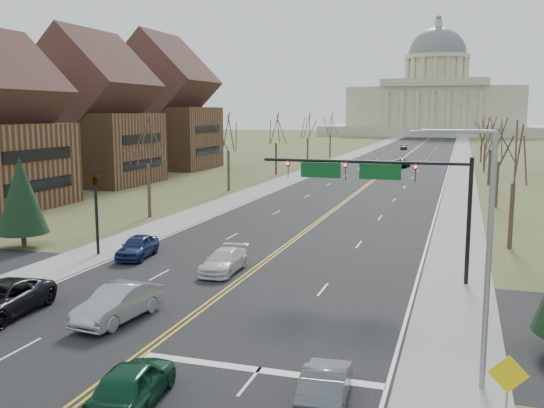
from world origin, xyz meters
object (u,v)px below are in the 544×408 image
Objects in this scene: car_nb_inner_lead at (132,383)px; car_far_nb at (401,163)px; warn_sign at (508,384)px; signal_left at (96,201)px; car_sb_outer_lead at (1,300)px; car_nb_outer_lead at (325,385)px; street_light at (481,243)px; car_sb_outer_second at (137,247)px; car_sb_inner_second at (224,261)px; car_sb_inner_lead at (118,303)px; car_far_sb at (404,147)px; signal_mast at (379,180)px.

car_nb_inner_lead is 0.81× the size of car_far_nb.
warn_sign reaches higher than car_far_nb.
car_far_nb is (13.16, 74.15, -2.92)m from signal_left.
car_far_nb is (10.34, 86.54, -0.03)m from car_sb_outer_lead.
street_light is at bearing -153.57° from car_nb_outer_lead.
car_sb_outer_second is (-21.20, 13.52, -4.46)m from street_light.
signal_left is 1.36× the size of car_sb_outer_second.
car_sb_inner_second is 75.92m from car_far_nb.
car_sb_inner_lead reaches higher than car_far_sb.
signal_left is 22.95m from car_nb_inner_lead.
car_sb_inner_lead is 1.14× the size of car_far_sb.
car_far_nb is at bearing 94.46° from signal_mast.
car_nb_outer_lead is at bearing -88.11° from signal_mast.
street_light is 3.17× the size of warn_sign.
car_sb_outer_lead is 1.24× the size of car_sb_inner_second.
car_sb_outer_second is (-21.96, 17.53, -1.25)m from warn_sign.
street_light is 2.01× the size of car_nb_inner_lead.
car_sb_outer_lead reaches higher than car_far_sb.
signal_mast reaches higher than car_far_sb.
signal_left is at bearing -98.42° from car_far_sb.
car_sb_inner_lead is at bearing 159.17° from warn_sign.
car_far_nb is (4.69, 85.38, -0.05)m from car_sb_inner_lead.
car_nb_outer_lead is at bearing -148.55° from street_light.
street_light is (24.24, -13.50, 1.51)m from signal_left.
signal_mast is at bearing -93.13° from car_nb_outer_lead.
car_sb_inner_second is 0.84× the size of car_far_nb.
car_sb_outer_lead is 138.76m from car_far_sb.
car_nb_inner_lead is 21.13m from car_sb_outer_second.
signal_left is 1.33× the size of car_nb_inner_lead.
car_sb_outer_second is at bearing 164.72° from car_sb_inner_second.
signal_left reaches higher than car_sb_outer_second.
car_sb_outer_second is at bearing -97.04° from car_far_sb.
signal_left is at bearing 144.98° from warn_sign.
car_sb_inner_second is (7.12, 10.68, -0.13)m from car_sb_outer_lead.
warn_sign is at bearing -46.27° from car_sb_outer_second.
car_sb_outer_second is 0.79× the size of car_far_nb.
car_sb_inner_lead is (-16.53, 6.29, -1.18)m from warn_sign.
signal_mast is 2.68× the size of car_nb_inner_lead.
car_nb_inner_lead reaches higher than car_nb_outer_lead.
car_sb_outer_lead reaches higher than car_nb_inner_lead.
warn_sign is at bearing -14.48° from car_sb_inner_lead.
car_sb_outer_second is at bearing -49.97° from car_nb_outer_lead.
car_sb_outer_lead is (2.82, -12.39, -2.89)m from signal_left.
car_sb_outer_lead is at bearing -77.17° from signal_left.
car_far_nb is (-5.78, 74.15, -4.97)m from signal_mast.
warn_sign is 0.51× the size of car_far_nb.
car_sb_outer_lead is 12.84m from car_sb_inner_second.
car_far_nb is at bearing 79.94° from signal_left.
car_nb_outer_lead is (19.49, -16.41, -3.02)m from signal_left.
signal_left is 2.09× the size of warn_sign.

